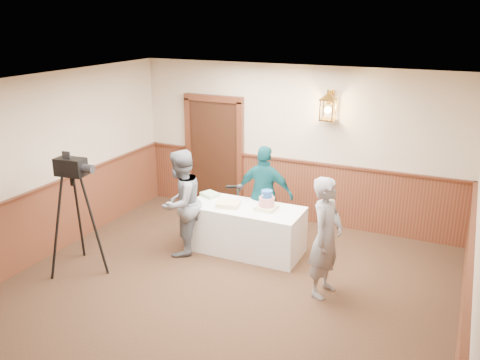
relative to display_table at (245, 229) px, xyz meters
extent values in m
plane|color=black|center=(0.25, -1.90, -0.38)|extent=(7.00, 7.00, 0.00)
cube|color=#BFAD8F|center=(0.25, 1.60, 1.02)|extent=(6.00, 0.02, 2.80)
cube|color=#BFAD8F|center=(-2.75, -1.90, 1.02)|extent=(0.02, 7.00, 2.80)
cube|color=#BFAD8F|center=(3.25, -1.90, 1.02)|extent=(0.02, 7.00, 2.80)
cube|color=white|center=(0.25, -1.90, 2.42)|extent=(6.00, 7.00, 0.02)
cube|color=#512417|center=(0.25, 1.58, 0.18)|extent=(5.98, 0.04, 1.10)
cube|color=#512417|center=(-2.73, -1.90, 0.18)|extent=(0.04, 6.98, 1.10)
cube|color=#512417|center=(3.23, -1.90, 0.18)|extent=(0.04, 6.98, 1.10)
cube|color=#4B2214|center=(0.25, 1.56, 0.75)|extent=(5.98, 0.07, 0.04)
cube|color=black|center=(-1.35, 1.55, 0.68)|extent=(1.00, 0.06, 2.10)
cube|color=white|center=(0.00, 0.00, 0.00)|extent=(1.80, 0.80, 0.75)
cube|color=beige|center=(0.34, 0.03, 0.40)|extent=(0.32, 0.32, 0.06)
cylinder|color=red|center=(0.34, 0.03, 0.50)|extent=(0.24, 0.24, 0.14)
cylinder|color=#224F98|center=(0.34, 0.03, 0.63)|extent=(0.17, 0.17, 0.11)
cube|color=#E5D389|center=(-0.25, -0.10, 0.41)|extent=(0.40, 0.33, 0.07)
cube|color=#8CC289|center=(-0.72, 0.18, 0.41)|extent=(0.34, 0.31, 0.06)
imported|color=slate|center=(-0.88, -0.48, 0.46)|extent=(0.69, 0.86, 1.68)
cylinder|color=black|center=(0.10, -0.68, 0.93)|extent=(0.23, 0.10, 0.09)
sphere|color=black|center=(0.23, -0.71, 0.96)|extent=(0.08, 0.08, 0.08)
imported|color=gray|center=(1.50, -0.74, 0.45)|extent=(0.48, 0.66, 1.65)
imported|color=#0D454B|center=(0.12, 0.50, 0.44)|extent=(0.98, 0.48, 1.62)
cube|color=black|center=(-1.96, -1.59, 1.21)|extent=(0.44, 0.27, 0.25)
cylinder|color=black|center=(-1.69, -1.56, 1.21)|extent=(0.18, 0.14, 0.13)
camera|label=1|loc=(3.03, -6.74, 3.26)|focal=38.00mm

